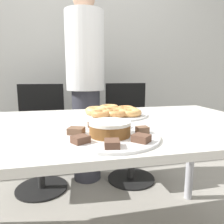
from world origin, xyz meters
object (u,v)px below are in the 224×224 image
object	(u,v)px
frosted_cake	(110,128)
napkin	(214,122)
person_standing	(85,84)
office_chair_right	(130,134)
plate_cake	(110,137)
office_chair_left	(40,139)
plate_donuts	(113,114)

from	to	relation	value
frosted_cake	napkin	bearing A→B (deg)	14.33
person_standing	napkin	distance (m)	1.18
office_chair_right	napkin	xyz separation A→B (m)	(0.13, -0.98, 0.32)
person_standing	frosted_cake	xyz separation A→B (m)	(-0.03, -1.18, -0.12)
napkin	plate_cake	bearing A→B (deg)	-165.67
person_standing	napkin	size ratio (longest dim) A/B	12.81
frosted_cake	office_chair_left	bearing A→B (deg)	108.44
plate_donuts	napkin	world-z (taller)	plate_donuts
frosted_cake	office_chair_right	bearing A→B (deg)	69.01
person_standing	office_chair_right	world-z (taller)	person_standing
plate_cake	frosted_cake	distance (m)	0.03
office_chair_right	napkin	bearing A→B (deg)	-83.06
plate_cake	frosted_cake	xyz separation A→B (m)	(0.00, 0.00, 0.03)
office_chair_left	plate_cake	distance (m)	1.23
person_standing	napkin	world-z (taller)	person_standing
napkin	plate_donuts	bearing A→B (deg)	145.40
plate_donuts	person_standing	bearing A→B (deg)	97.09
person_standing	frosted_cake	world-z (taller)	person_standing
office_chair_left	frosted_cake	size ratio (longest dim) A/B	5.65
office_chair_left	napkin	distance (m)	1.39
office_chair_left	office_chair_right	world-z (taller)	same
office_chair_left	napkin	bearing A→B (deg)	-41.75
plate_cake	plate_donuts	size ratio (longest dim) A/B	0.94
plate_cake	napkin	size ratio (longest dim) A/B	2.84
person_standing	office_chair_right	bearing A→B (deg)	-8.15
office_chair_right	napkin	world-z (taller)	office_chair_right
office_chair_left	frosted_cake	xyz separation A→B (m)	(0.37, -1.12, 0.35)
office_chair_right	napkin	size ratio (longest dim) A/B	6.76
plate_cake	napkin	distance (m)	0.58
plate_cake	plate_donuts	bearing A→B (deg)	75.46
person_standing	plate_donuts	size ratio (longest dim) A/B	4.25
plate_donuts	frosted_cake	distance (m)	0.47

